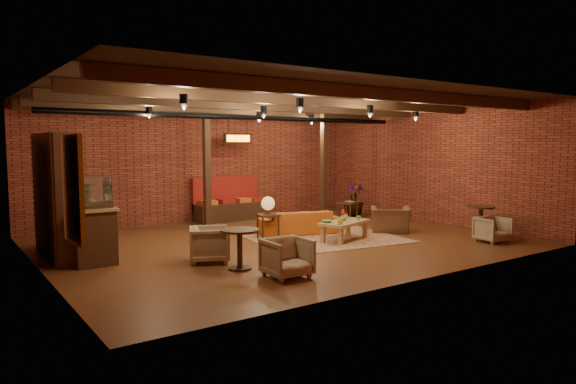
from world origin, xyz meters
TOP-DOWN VIEW (x-y plane):
  - floor at (0.00, 0.00)m, footprint 10.00×10.00m
  - ceiling at (0.00, 0.00)m, footprint 10.00×8.00m
  - wall_back at (0.00, 4.00)m, footprint 10.00×0.02m
  - wall_front at (0.00, -4.00)m, footprint 10.00×0.02m
  - wall_left at (-5.00, 0.00)m, footprint 0.02×8.00m
  - wall_right at (5.00, 0.00)m, footprint 0.02×8.00m
  - ceiling_beams at (0.00, 0.00)m, footprint 9.80×6.40m
  - ceiling_pipe at (0.00, 1.60)m, footprint 9.60×0.12m
  - post_left at (-0.60, 2.60)m, footprint 0.16×0.16m
  - post_right at (2.80, 2.00)m, footprint 0.16×0.16m
  - service_counter at (-4.10, 1.00)m, footprint 0.80×2.50m
  - plant_counter at (-4.00, 1.20)m, footprint 0.35×0.39m
  - shelving_hutch at (-4.50, 1.10)m, footprint 0.52×2.00m
  - chalkboard_menu at (-4.93, -2.30)m, footprint 0.08×0.96m
  - banquette at (0.60, 3.55)m, footprint 2.10×0.70m
  - service_sign at (0.60, 3.10)m, footprint 0.86×0.06m
  - ceiling_spotlights at (0.00, 0.00)m, footprint 6.40×4.40m
  - rug at (1.00, -0.37)m, footprint 3.69×3.03m
  - sofa at (0.88, 0.59)m, footprint 2.10×1.31m
  - coffee_table at (1.19, -0.73)m, footprint 1.43×1.01m
  - side_table_lamp at (-0.13, 0.42)m, footprint 0.57×0.57m
  - round_table_left at (-2.10, -1.72)m, footprint 0.68×0.68m
  - armchair_a at (-2.27, -0.90)m, footprint 0.90×0.92m
  - armchair_b at (-1.72, -2.63)m, footprint 0.72×0.68m
  - armchair_right at (2.93, -0.49)m, footprint 1.11×1.10m
  - side_table_book at (3.21, 1.44)m, footprint 0.63×0.63m
  - round_table_right at (4.07, -2.28)m, footprint 0.63×0.63m
  - armchair_far at (3.80, -2.78)m, footprint 0.69×0.66m
  - plant_tall at (4.09, 2.10)m, footprint 2.06×2.06m

SIDE VIEW (x-z plane):
  - floor at x=0.00m, z-range 0.00..0.00m
  - rug at x=1.00m, z-range 0.00..0.01m
  - sofa at x=0.88m, z-range 0.00..0.57m
  - armchair_far at x=3.80m, z-range 0.00..0.63m
  - armchair_b at x=-1.72m, z-range 0.00..0.72m
  - armchair_a at x=-2.27m, z-range 0.00..0.73m
  - coffee_table at x=1.19m, z-range 0.05..0.74m
  - armchair_right at x=2.93m, z-range 0.00..0.83m
  - round_table_left at x=-2.10m, z-range 0.13..0.84m
  - round_table_right at x=4.07m, z-range 0.12..0.87m
  - banquette at x=0.60m, z-range 0.00..1.00m
  - side_table_book at x=3.21m, z-range 0.22..0.79m
  - side_table_lamp at x=-0.13m, z-range 0.26..1.25m
  - service_counter at x=-4.10m, z-range 0.00..1.60m
  - shelving_hutch at x=-4.50m, z-range 0.00..2.40m
  - plant_counter at x=-4.00m, z-range 1.07..1.37m
  - plant_tall at x=4.09m, z-range 0.00..3.04m
  - wall_back at x=0.00m, z-range 0.00..3.20m
  - wall_front at x=0.00m, z-range 0.00..3.20m
  - wall_left at x=-5.00m, z-range 0.00..3.20m
  - wall_right at x=5.00m, z-range 0.00..3.20m
  - post_left at x=-0.60m, z-range 0.00..3.20m
  - post_right at x=2.80m, z-range 0.00..3.20m
  - chalkboard_menu at x=-4.93m, z-range 0.87..2.33m
  - service_sign at x=0.60m, z-range 2.20..2.50m
  - ceiling_pipe at x=0.00m, z-range 2.79..2.91m
  - ceiling_spotlights at x=0.00m, z-range 2.72..3.00m
  - ceiling_beams at x=0.00m, z-range 2.97..3.19m
  - ceiling at x=0.00m, z-range 3.19..3.21m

